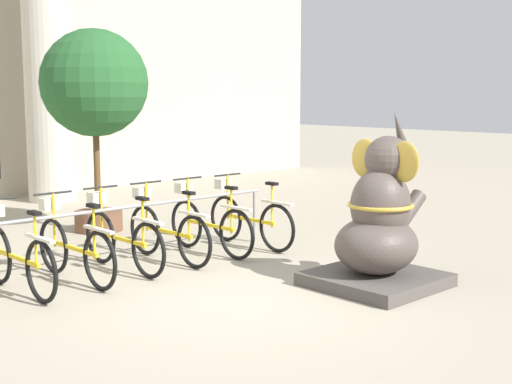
{
  "coord_description": "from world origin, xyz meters",
  "views": [
    {
      "loc": [
        -4.87,
        -5.43,
        2.16
      ],
      "look_at": [
        0.77,
        0.55,
        1.0
      ],
      "focal_mm": 50.0,
      "sensor_mm": 36.0,
      "label": 1
    }
  ],
  "objects_px": {
    "elephant_statue": "(380,227)",
    "bicycle_3": "(167,230)",
    "bicycle_1": "(74,247)",
    "potted_tree": "(95,88)",
    "bicycle_0": "(17,256)",
    "bicycle_2": "(121,238)",
    "bicycle_4": "(209,224)",
    "bicycle_5": "(249,218)"
  },
  "relations": [
    {
      "from": "bicycle_0",
      "to": "elephant_statue",
      "type": "xyz_separation_m",
      "value": [
        3.08,
        -2.51,
        0.27
      ]
    },
    {
      "from": "bicycle_1",
      "to": "bicycle_5",
      "type": "height_order",
      "value": "same"
    },
    {
      "from": "bicycle_2",
      "to": "bicycle_5",
      "type": "distance_m",
      "value": 2.05
    },
    {
      "from": "bicycle_3",
      "to": "potted_tree",
      "type": "distance_m",
      "value": 3.01
    },
    {
      "from": "bicycle_5",
      "to": "bicycle_1",
      "type": "bearing_deg",
      "value": -179.97
    },
    {
      "from": "bicycle_1",
      "to": "bicycle_2",
      "type": "distance_m",
      "value": 0.69
    },
    {
      "from": "bicycle_1",
      "to": "potted_tree",
      "type": "relative_size",
      "value": 0.55
    },
    {
      "from": "bicycle_0",
      "to": "bicycle_4",
      "type": "height_order",
      "value": "same"
    },
    {
      "from": "bicycle_0",
      "to": "elephant_statue",
      "type": "bearing_deg",
      "value": -39.16
    },
    {
      "from": "bicycle_5",
      "to": "potted_tree",
      "type": "height_order",
      "value": "potted_tree"
    },
    {
      "from": "bicycle_1",
      "to": "bicycle_2",
      "type": "bearing_deg",
      "value": 5.47
    },
    {
      "from": "bicycle_3",
      "to": "elephant_statue",
      "type": "bearing_deg",
      "value": -68.15
    },
    {
      "from": "bicycle_1",
      "to": "potted_tree",
      "type": "height_order",
      "value": "potted_tree"
    },
    {
      "from": "bicycle_2",
      "to": "bicycle_4",
      "type": "xyz_separation_m",
      "value": [
        1.37,
        -0.01,
        0.0
      ]
    },
    {
      "from": "bicycle_0",
      "to": "bicycle_1",
      "type": "relative_size",
      "value": 1.0
    },
    {
      "from": "bicycle_4",
      "to": "elephant_statue",
      "type": "xyz_separation_m",
      "value": [
        0.35,
        -2.57,
        0.27
      ]
    },
    {
      "from": "bicycle_3",
      "to": "bicycle_5",
      "type": "relative_size",
      "value": 1.0
    },
    {
      "from": "bicycle_4",
      "to": "bicycle_2",
      "type": "bearing_deg",
      "value": 179.63
    },
    {
      "from": "elephant_statue",
      "to": "potted_tree",
      "type": "distance_m",
      "value": 5.22
    },
    {
      "from": "bicycle_5",
      "to": "elephant_statue",
      "type": "height_order",
      "value": "elephant_statue"
    },
    {
      "from": "bicycle_3",
      "to": "bicycle_2",
      "type": "bearing_deg",
      "value": -179.58
    },
    {
      "from": "bicycle_1",
      "to": "bicycle_4",
      "type": "distance_m",
      "value": 2.05
    },
    {
      "from": "bicycle_0",
      "to": "elephant_statue",
      "type": "relative_size",
      "value": 0.87
    },
    {
      "from": "bicycle_3",
      "to": "bicycle_4",
      "type": "distance_m",
      "value": 0.68
    },
    {
      "from": "bicycle_2",
      "to": "potted_tree",
      "type": "bearing_deg",
      "value": 65.15
    },
    {
      "from": "elephant_statue",
      "to": "bicycle_3",
      "type": "bearing_deg",
      "value": 111.85
    },
    {
      "from": "bicycle_4",
      "to": "elephant_statue",
      "type": "bearing_deg",
      "value": -82.2
    },
    {
      "from": "bicycle_4",
      "to": "bicycle_5",
      "type": "xyz_separation_m",
      "value": [
        0.68,
        -0.06,
        0.0
      ]
    },
    {
      "from": "bicycle_1",
      "to": "bicycle_3",
      "type": "height_order",
      "value": "same"
    },
    {
      "from": "bicycle_1",
      "to": "bicycle_5",
      "type": "relative_size",
      "value": 1.0
    },
    {
      "from": "bicycle_1",
      "to": "bicycle_4",
      "type": "relative_size",
      "value": 1.0
    },
    {
      "from": "bicycle_1",
      "to": "bicycle_4",
      "type": "height_order",
      "value": "same"
    },
    {
      "from": "bicycle_5",
      "to": "elephant_statue",
      "type": "bearing_deg",
      "value": -97.51
    },
    {
      "from": "bicycle_1",
      "to": "elephant_statue",
      "type": "relative_size",
      "value": 0.87
    },
    {
      "from": "bicycle_2",
      "to": "potted_tree",
      "type": "distance_m",
      "value": 3.18
    },
    {
      "from": "bicycle_1",
      "to": "bicycle_4",
      "type": "xyz_separation_m",
      "value": [
        2.05,
        0.06,
        0.0
      ]
    },
    {
      "from": "bicycle_4",
      "to": "potted_tree",
      "type": "relative_size",
      "value": 0.55
    },
    {
      "from": "bicycle_5",
      "to": "potted_tree",
      "type": "distance_m",
      "value": 3.18
    },
    {
      "from": "potted_tree",
      "to": "bicycle_2",
      "type": "bearing_deg",
      "value": -114.85
    },
    {
      "from": "bicycle_4",
      "to": "bicycle_5",
      "type": "distance_m",
      "value": 0.69
    },
    {
      "from": "bicycle_3",
      "to": "elephant_statue",
      "type": "height_order",
      "value": "elephant_statue"
    },
    {
      "from": "bicycle_2",
      "to": "potted_tree",
      "type": "xyz_separation_m",
      "value": [
        1.1,
        2.37,
        1.81
      ]
    }
  ]
}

